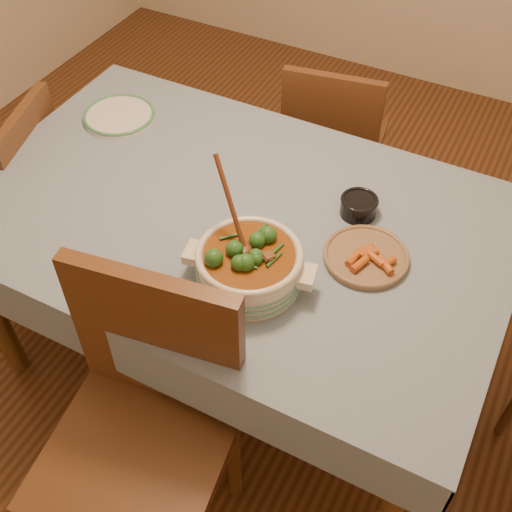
{
  "coord_description": "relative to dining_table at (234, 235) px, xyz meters",
  "views": [
    {
      "loc": [
        0.72,
        -1.23,
        2.1
      ],
      "look_at": [
        0.19,
        -0.21,
        0.85
      ],
      "focal_mm": 45.0,
      "sensor_mm": 36.0,
      "label": 1
    }
  ],
  "objects": [
    {
      "name": "floor",
      "position": [
        0.0,
        0.0,
        -0.66
      ],
      "size": [
        4.5,
        4.5,
        0.0
      ],
      "primitive_type": "plane",
      "color": "#462714",
      "rests_on": "ground"
    },
    {
      "name": "dining_table",
      "position": [
        0.0,
        0.0,
        0.0
      ],
      "size": [
        1.68,
        1.08,
        0.76
      ],
      "color": "brown",
      "rests_on": "floor"
    },
    {
      "name": "stew_casserole",
      "position": [
        0.17,
        -0.22,
        0.16
      ],
      "size": [
        0.37,
        0.33,
        0.34
      ],
      "rotation": [
        0.0,
        0.0,
        0.2
      ],
      "color": "beige",
      "rests_on": "dining_table"
    },
    {
      "name": "white_plate",
      "position": [
        -0.6,
        0.25,
        0.1
      ],
      "size": [
        0.29,
        0.29,
        0.02
      ],
      "rotation": [
        0.0,
        0.0,
        -0.18
      ],
      "color": "silver",
      "rests_on": "dining_table"
    },
    {
      "name": "condiment_bowl",
      "position": [
        0.34,
        0.18,
        0.13
      ],
      "size": [
        0.14,
        0.14,
        0.06
      ],
      "rotation": [
        0.0,
        0.0,
        0.28
      ],
      "color": "black",
      "rests_on": "dining_table"
    },
    {
      "name": "fried_plate",
      "position": [
        0.43,
        0.01,
        0.11
      ],
      "size": [
        0.27,
        0.27,
        0.04
      ],
      "rotation": [
        0.0,
        0.0,
        -0.15
      ],
      "color": "#987054",
      "rests_on": "dining_table"
    },
    {
      "name": "chair_far",
      "position": [
        0.0,
        0.84,
        -0.19
      ],
      "size": [
        0.45,
        0.45,
        0.84
      ],
      "rotation": [
        0.0,
        0.0,
        3.31
      ],
      "color": "brown",
      "rests_on": "floor"
    },
    {
      "name": "chair_near",
      "position": [
        0.07,
        -0.62,
        -0.1
      ],
      "size": [
        0.53,
        0.53,
        1.0
      ],
      "rotation": [
        0.0,
        0.0,
        0.15
      ],
      "color": "brown",
      "rests_on": "floor"
    },
    {
      "name": "chair_left",
      "position": [
        -0.94,
        -0.01,
        -0.19
      ],
      "size": [
        0.49,
        0.49,
        0.85
      ],
      "rotation": [
        0.0,
        0.0,
        -1.28
      ],
      "color": "brown",
      "rests_on": "floor"
    }
  ]
}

